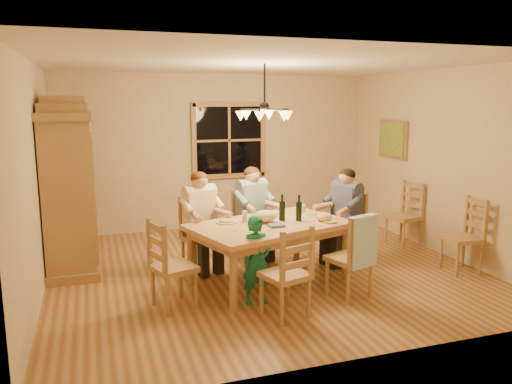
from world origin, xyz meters
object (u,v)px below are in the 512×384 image
object	(u,v)px
adult_woman	(200,209)
chandelier	(265,114)
dining_table	(270,231)
chair_end_right	(344,242)
chair_far_right	(252,238)
chair_spare_back	(403,226)
chair_near_right	(349,271)
chair_spare_front	(461,249)
wine_bottle_a	(282,207)
chair_near_left	(285,289)
adult_plaid_man	(252,202)
adult_slate_man	(346,204)
wine_bottle_b	(299,208)
chair_far_left	(201,248)
child	(257,260)
chair_end_left	(174,281)
armoire	(70,191)

from	to	relation	value
adult_woman	chandelier	bearing A→B (deg)	146.56
dining_table	chair_end_right	xyz separation A→B (m)	(1.25, 0.39, -0.36)
chair_far_right	adult_woman	xyz separation A→B (m)	(-0.80, -0.25, 0.54)
adult_woman	chair_spare_back	xyz separation A→B (m)	(3.26, 0.18, -0.54)
chair_near_right	chair_spare_front	bearing A→B (deg)	-8.09
wine_bottle_a	chair_spare_front	bearing A→B (deg)	-12.18
chair_far_right	chandelier	bearing A→B (deg)	73.78
chair_near_left	adult_plaid_man	world-z (taller)	adult_plaid_man
dining_table	adult_plaid_man	xyz separation A→B (m)	(0.09, 0.96, 0.18)
chair_end_right	chair_spare_front	bearing A→B (deg)	-139.12
chair_near_right	chair_end_right	world-z (taller)	same
chair_spare_back	chair_near_left	bearing A→B (deg)	111.87
chair_far_right	chair_near_right	size ratio (longest dim) A/B	1.00
chair_far_right	adult_slate_man	size ratio (longest dim) A/B	1.13
chair_near_right	chair_spare_back	xyz separation A→B (m)	(1.83, 1.61, 0.00)
chair_near_left	wine_bottle_b	bearing A→B (deg)	42.78
chair_far_left	chair_end_right	world-z (taller)	same
chandelier	chair_far_right	xyz separation A→B (m)	(-0.01, 0.48, -1.77)
chair_spare_back	dining_table	bearing A→B (deg)	96.62
wine_bottle_a	chair_spare_front	xyz separation A→B (m)	(2.35, -0.51, -0.62)
adult_slate_man	chair_spare_front	bearing A→B (deg)	-139.12
adult_woman	adult_plaid_man	xyz separation A→B (m)	(0.80, 0.25, 0.00)
child	chandelier	bearing A→B (deg)	56.28
chair_near_left	wine_bottle_b	distance (m)	1.30
chair_near_right	wine_bottle_a	size ratio (longest dim) A/B	3.00
chair_far_right	chair_near_left	bearing A→B (deg)	64.80
chair_end_left	wine_bottle_a	size ratio (longest dim) A/B	3.00
chair_near_left	chair_near_right	bearing A→B (deg)	-0.00
chair_end_left	adult_plaid_man	world-z (taller)	adult_plaid_man
wine_bottle_a	chair_near_right	bearing A→B (deg)	-57.19
chair_far_right	child	distance (m)	1.61
chair_near_left	child	world-z (taller)	child
wine_bottle_b	chair_far_right	bearing A→B (deg)	107.49
chair_end_right	wine_bottle_a	xyz separation A→B (m)	(-1.05, -0.30, 0.62)
chair_near_left	chair_spare_front	xyz separation A→B (m)	(2.73, 0.58, 0.00)
chair_end_left	adult_plaid_man	distance (m)	1.97
chair_far_right	dining_table	bearing A→B (deg)	67.62
chair_far_right	chair_end_left	xyz separation A→B (m)	(-1.34, -1.35, 0.00)
chandelier	chair_spare_back	xyz separation A→B (m)	(2.45, 0.42, -1.77)
chair_end_left	wine_bottle_b	bearing A→B (deg)	86.19
chair_end_right	wine_bottle_a	bearing A→B (deg)	88.43
chair_end_left	wine_bottle_a	bearing A→B (deg)	91.12
chair_far_left	chair_near_left	size ratio (longest dim) A/B	1.00
chair_end_left	chair_spare_front	size ratio (longest dim) A/B	1.00
child	chair_spare_front	size ratio (longest dim) A/B	1.01
chandelier	adult_woman	distance (m)	1.50
chair_far_right	chair_near_left	world-z (taller)	same
dining_table	chair_near_left	bearing A→B (deg)	-100.61
dining_table	adult_woman	distance (m)	1.02
armoire	wine_bottle_a	world-z (taller)	armoire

